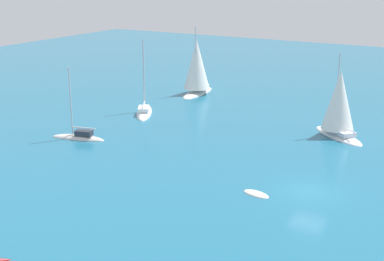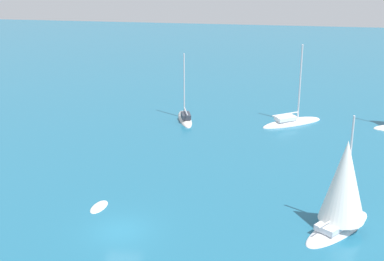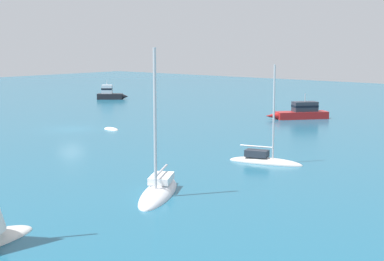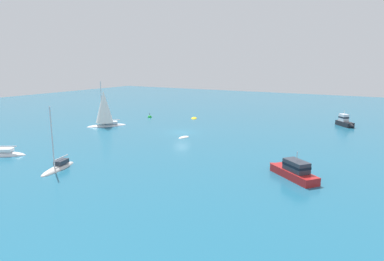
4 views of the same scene
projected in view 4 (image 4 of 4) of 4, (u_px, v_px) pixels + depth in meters
The scene contains 8 objects.
ground_plane at pixel (181, 132), 55.53m from camera, with size 160.00×160.00×0.00m, color #1E607F.
dinghy at pixel (184, 138), 51.68m from camera, with size 1.39×2.27×0.42m.
powerboat at pixel (293, 170), 33.69m from camera, with size 6.31×5.37×2.78m.
launch at pixel (345, 122), 60.72m from camera, with size 3.80×4.18×2.83m.
rib at pixel (194, 118), 69.15m from camera, with size 2.16×2.80×0.45m.
ketch_1 at pixel (105, 110), 60.27m from camera, with size 5.89×6.68×8.38m.
ketch_2 at pixel (58, 168), 36.48m from camera, with size 2.63×5.48×7.30m.
channel_buoy at pixel (150, 117), 70.42m from camera, with size 0.86×0.86×1.32m.
Camera 4 is at (28.84, -46.10, 11.38)m, focal length 31.64 mm.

